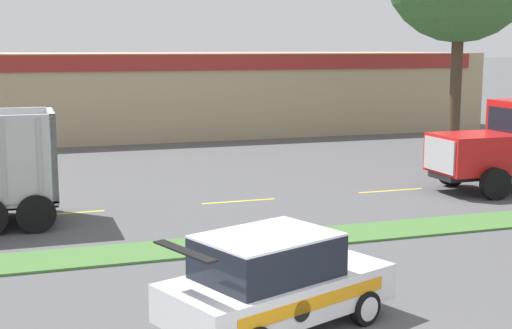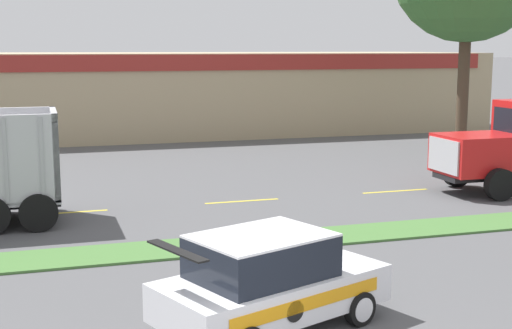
{
  "view_description": "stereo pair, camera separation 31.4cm",
  "coord_description": "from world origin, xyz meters",
  "views": [
    {
      "loc": [
        -3.8,
        -8.25,
        4.8
      ],
      "look_at": [
        1.49,
        7.83,
        2.02
      ],
      "focal_mm": 50.0,
      "sensor_mm": 36.0,
      "label": 1
    },
    {
      "loc": [
        -3.5,
        -8.34,
        4.8
      ],
      "look_at": [
        1.49,
        7.83,
        2.02
      ],
      "focal_mm": 50.0,
      "sensor_mm": 36.0,
      "label": 2
    }
  ],
  "objects": [
    {
      "name": "rally_car",
      "position": [
        0.16,
        2.8,
        0.86
      ],
      "size": [
        4.43,
        3.2,
        1.73
      ],
      "color": "white",
      "rests_on": "ground_plane"
    },
    {
      "name": "centre_line_6",
      "position": [
        7.98,
        12.85,
        0.0
      ],
      "size": [
        2.4,
        0.14,
        0.01
      ],
      "primitive_type": "cube",
      "color": "yellow",
      "rests_on": "ground_plane"
    },
    {
      "name": "centre_line_5",
      "position": [
        2.58,
        12.85,
        0.0
      ],
      "size": [
        2.4,
        0.14,
        0.01
      ],
      "primitive_type": "cube",
      "color": "yellow",
      "rests_on": "ground_plane"
    },
    {
      "name": "store_building_backdrop",
      "position": [
        0.44,
        33.28,
        2.25
      ],
      "size": [
        42.78,
        12.1,
        4.5
      ],
      "color": "tan",
      "rests_on": "ground_plane"
    },
    {
      "name": "centre_line_4",
      "position": [
        -2.82,
        12.85,
        0.0
      ],
      "size": [
        2.4,
        0.14,
        0.01
      ],
      "primitive_type": "cube",
      "color": "yellow",
      "rests_on": "ground_plane"
    },
    {
      "name": "grass_verge",
      "position": [
        0.0,
        8.03,
        0.03
      ],
      "size": [
        120.0,
        1.63,
        0.06
      ],
      "primitive_type": "cube",
      "color": "#477538",
      "rests_on": "ground_plane"
    }
  ]
}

